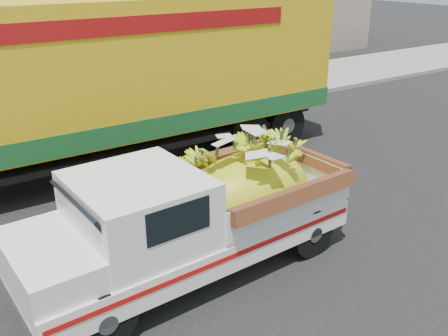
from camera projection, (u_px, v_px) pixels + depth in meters
pickup_truck at (210, 208)px, 7.69m from camera, size 5.22×2.13×1.80m
semi_trailer at (91, 80)px, 10.74m from camera, size 12.00×2.57×3.80m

